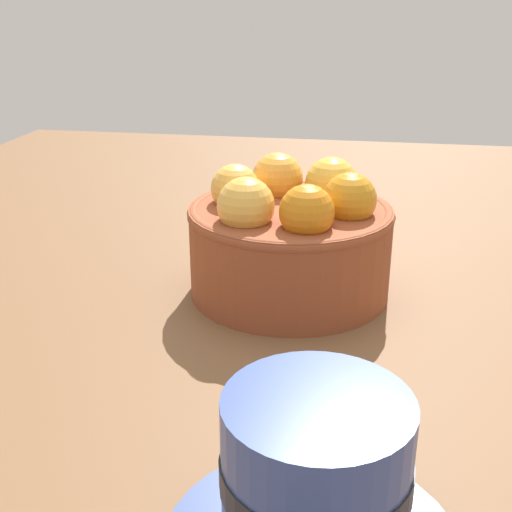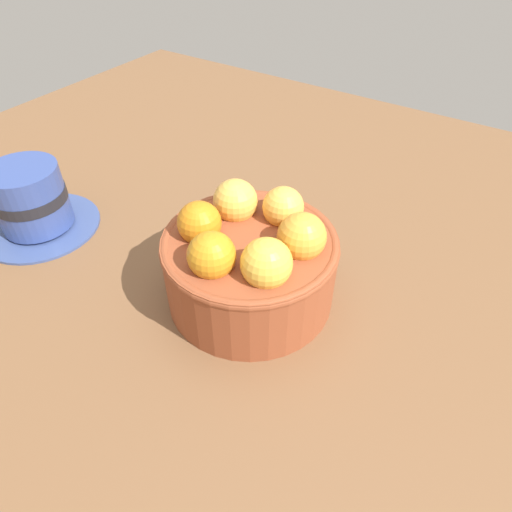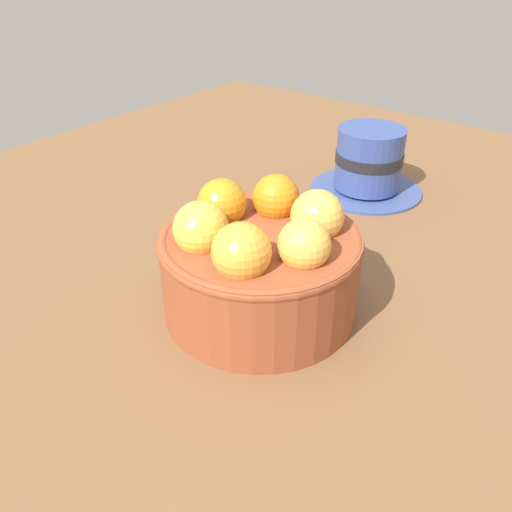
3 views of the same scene
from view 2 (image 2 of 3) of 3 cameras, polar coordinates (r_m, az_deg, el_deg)
name	(u,v)px [view 2 (image 2 of 3)]	position (r cm, az deg, el deg)	size (l,w,h in cm)	color
ground_plane	(251,307)	(46.26, -0.69, -6.43)	(117.37, 103.24, 3.57)	brown
terracotta_bowl	(250,260)	(41.70, -0.73, -0.51)	(16.00, 16.00, 10.29)	brown
coffee_cup	(32,202)	(56.76, -26.23, 6.08)	(13.28, 13.28, 7.73)	#394B82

